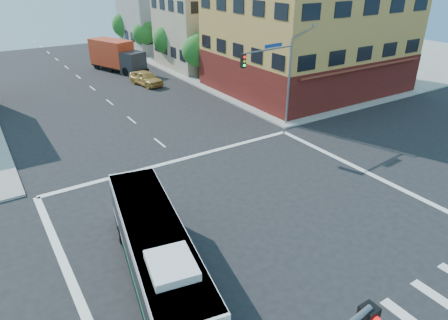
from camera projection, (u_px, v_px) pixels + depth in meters
ground at (263, 226)px, 20.94m from camera, size 120.00×120.00×0.00m
sidewalk_ne at (302, 49)px, 64.32m from camera, size 50.00×50.00×0.15m
corner_building_ne at (309, 33)px, 42.00m from camera, size 18.10×15.44×14.00m
building_east_near at (209, 31)px, 52.87m from camera, size 12.06×10.06×9.00m
building_east_far at (164, 16)px, 63.24m from camera, size 12.06×10.06×10.00m
signal_mast_ne at (275, 70)px, 31.17m from camera, size 7.91×1.13×8.07m
street_tree_a at (198, 49)px, 46.24m from camera, size 3.60×3.60×5.53m
street_tree_b at (168, 38)px, 52.22m from camera, size 3.80×3.80×5.79m
street_tree_c at (145, 32)px, 58.40m from camera, size 3.40×3.40×5.29m
street_tree_d at (125, 23)px, 64.26m from camera, size 4.00×4.00×6.03m
transit_bus at (157, 253)px, 16.65m from camera, size 4.17×10.82×3.14m
box_truck at (117, 56)px, 50.79m from camera, size 5.20×8.81×3.82m
parked_car at (146, 78)px, 45.22m from camera, size 2.82×5.01×1.61m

